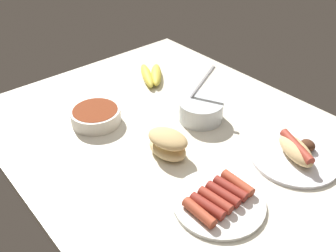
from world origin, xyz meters
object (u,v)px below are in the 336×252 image
object	(u,v)px
plate_hotdog_assembled	(295,153)
plate_sausages	(219,200)
bread_stack	(168,144)
banana_bunch	(152,75)
bowl_chili	(96,115)
bowl_coleslaw	(201,109)

from	to	relation	value
plate_hotdog_assembled	plate_sausages	bearing A→B (deg)	85.73
bread_stack	banana_bunch	xyz separation A→B (cm)	(36.73, -23.47, -1.97)
bowl_chili	plate_sausages	bearing A→B (deg)	-175.00
bread_stack	bowl_chili	bearing A→B (deg)	14.84
plate_sausages	plate_hotdog_assembled	xyz separation A→B (cm)	(-2.06, -27.65, 0.61)
plate_hotdog_assembled	banana_bunch	xyz separation A→B (cm)	(60.58, 1.48, -0.18)
bowl_coleslaw	bread_stack	size ratio (longest dim) A/B	1.18
bowl_coleslaw	bread_stack	distance (cm)	19.99
bowl_coleslaw	plate_sausages	bearing A→B (deg)	142.61
bowl_chili	bread_stack	world-z (taller)	bread_stack
bowl_chili	plate_hotdog_assembled	world-z (taller)	plate_hotdog_assembled
plate_sausages	bowl_coleslaw	distance (cm)	35.66
bowl_chili	bread_stack	bearing A→B (deg)	-165.16
plate_sausages	bowl_coleslaw	xyz separation A→B (cm)	(28.27, -21.61, 2.32)
bowl_chili	banana_bunch	distance (cm)	32.21
plate_hotdog_assembled	bread_stack	bearing A→B (deg)	46.29
plate_sausages	bowl_chili	xyz separation A→B (cm)	(47.73, 4.17, 1.32)
bowl_coleslaw	banana_bunch	xyz separation A→B (cm)	(30.24, -4.56, -1.90)
bowl_chili	banana_bunch	size ratio (longest dim) A/B	0.86
bowl_coleslaw	plate_hotdog_assembled	distance (cm)	30.97
bowl_chili	bowl_coleslaw	bearing A→B (deg)	-127.05
plate_sausages	banana_bunch	bearing A→B (deg)	-24.10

